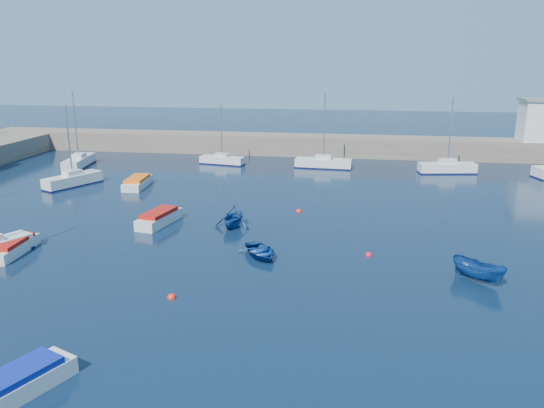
# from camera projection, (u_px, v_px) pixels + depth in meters

# --- Properties ---
(ground) EXTENTS (220.00, 220.00, 0.00)m
(ground) POSITION_uv_depth(u_px,v_px,m) (272.00, 305.00, 28.77)
(ground) COLOR #0C1E36
(ground) RESTS_ON ground
(back_wall) EXTENTS (96.00, 4.50, 2.60)m
(back_wall) POSITION_uv_depth(u_px,v_px,m) (324.00, 145.00, 72.20)
(back_wall) COLOR #726557
(back_wall) RESTS_ON ground
(sailboat_3) EXTENTS (4.31, 6.38, 8.35)m
(sailboat_3) POSITION_uv_depth(u_px,v_px,m) (73.00, 180.00, 55.03)
(sailboat_3) COLOR silver
(sailboat_3) RESTS_ON ground
(sailboat_4) EXTENTS (2.93, 7.03, 8.99)m
(sailboat_4) POSITION_uv_depth(u_px,v_px,m) (79.00, 161.00, 64.70)
(sailboat_4) COLOR silver
(sailboat_4) RESTS_ON ground
(sailboat_5) EXTENTS (5.79, 2.56, 7.42)m
(sailboat_5) POSITION_uv_depth(u_px,v_px,m) (222.00, 160.00, 66.15)
(sailboat_5) COLOR silver
(sailboat_5) RESTS_ON ground
(sailboat_6) EXTENTS (6.85, 2.31, 8.86)m
(sailboat_6) POSITION_uv_depth(u_px,v_px,m) (323.00, 163.00, 63.97)
(sailboat_6) COLOR silver
(sailboat_6) RESTS_ON ground
(sailboat_7) EXTENTS (6.67, 2.88, 8.58)m
(sailboat_7) POSITION_uv_depth(u_px,v_px,m) (447.00, 167.00, 61.14)
(sailboat_7) COLOR silver
(sailboat_7) RESTS_ON ground
(motorboat_0) EXTENTS (1.84, 4.62, 1.02)m
(motorboat_0) POSITION_uv_depth(u_px,v_px,m) (12.00, 247.00, 36.14)
(motorboat_0) COLOR silver
(motorboat_0) RESTS_ON ground
(motorboat_1) EXTENTS (2.52, 4.87, 1.14)m
(motorboat_1) POSITION_uv_depth(u_px,v_px,m) (159.00, 218.00, 42.48)
(motorboat_1) COLOR silver
(motorboat_1) RESTS_ON ground
(motorboat_2) EXTENTS (2.23, 5.22, 1.05)m
(motorboat_2) POSITION_uv_depth(u_px,v_px,m) (137.00, 182.00, 54.66)
(motorboat_2) COLOR silver
(motorboat_2) RESTS_ON ground
(motorboat_3) EXTENTS (3.26, 4.77, 1.06)m
(motorboat_3) POSITION_uv_depth(u_px,v_px,m) (18.00, 383.00, 21.07)
(motorboat_3) COLOR silver
(motorboat_3) RESTS_ON ground
(dinghy_center) EXTENTS (4.01, 4.30, 0.73)m
(dinghy_center) POSITION_uv_depth(u_px,v_px,m) (260.00, 252.00, 35.62)
(dinghy_center) COLOR navy
(dinghy_center) RESTS_ON ground
(dinghy_left) EXTENTS (3.40, 3.76, 1.74)m
(dinghy_left) POSITION_uv_depth(u_px,v_px,m) (233.00, 217.00, 41.63)
(dinghy_left) COLOR navy
(dinghy_left) RESTS_ON ground
(dinghy_right) EXTENTS (3.44, 3.24, 1.33)m
(dinghy_right) POSITION_uv_depth(u_px,v_px,m) (479.00, 271.00, 31.65)
(dinghy_right) COLOR navy
(dinghy_right) RESTS_ON ground
(buoy_0) EXTENTS (0.50, 0.50, 0.50)m
(buoy_0) POSITION_uv_depth(u_px,v_px,m) (172.00, 298.00, 29.63)
(buoy_0) COLOR #FF280D
(buoy_0) RESTS_ON ground
(buoy_1) EXTENTS (0.49, 0.49, 0.49)m
(buoy_1) POSITION_uv_depth(u_px,v_px,m) (369.00, 255.00, 35.92)
(buoy_1) COLOR red
(buoy_1) RESTS_ON ground
(buoy_3) EXTENTS (0.50, 0.50, 0.50)m
(buoy_3) POSITION_uv_depth(u_px,v_px,m) (299.00, 212.00, 46.04)
(buoy_3) COLOR #FF280D
(buoy_3) RESTS_ON ground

